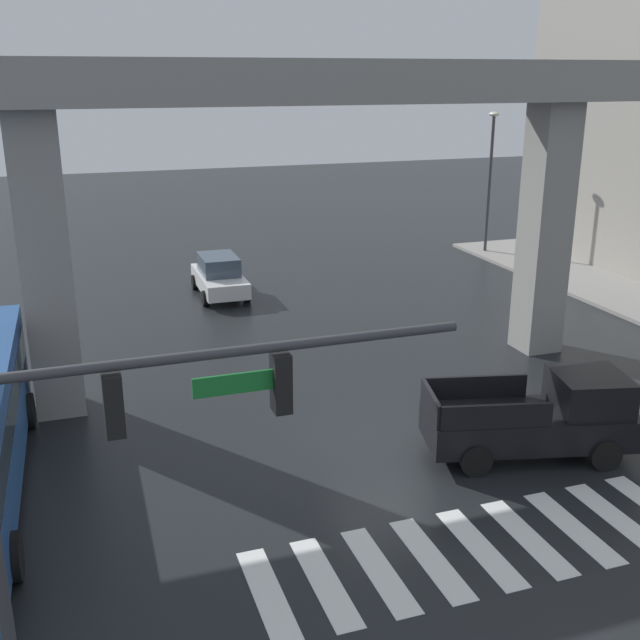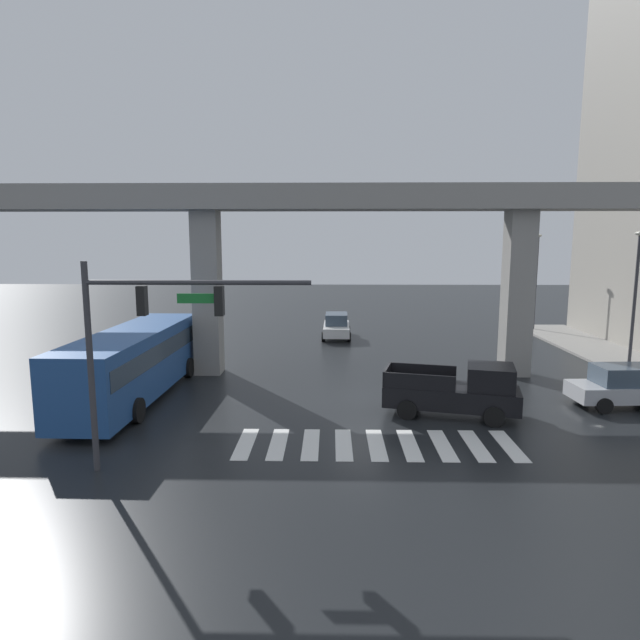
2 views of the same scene
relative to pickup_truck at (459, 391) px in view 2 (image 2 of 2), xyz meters
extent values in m
plane|color=black|center=(-3.43, 1.98, -0.99)|extent=(120.00, 120.00, 0.00)
cube|color=silver|center=(-7.83, -3.04, -0.98)|extent=(0.55, 2.80, 0.01)
cube|color=silver|center=(-6.73, -3.04, -0.98)|extent=(0.55, 2.80, 0.01)
cube|color=silver|center=(-5.63, -3.04, -0.98)|extent=(0.55, 2.80, 0.01)
cube|color=silver|center=(-4.53, -3.04, -0.98)|extent=(0.55, 2.80, 0.01)
cube|color=silver|center=(-3.43, -3.04, -0.98)|extent=(0.55, 2.80, 0.01)
cube|color=silver|center=(-2.33, -3.04, -0.98)|extent=(0.55, 2.80, 0.01)
cube|color=silver|center=(-1.23, -3.04, -0.98)|extent=(0.55, 2.80, 0.01)
cube|color=silver|center=(-0.13, -3.04, -0.98)|extent=(0.55, 2.80, 0.01)
cube|color=silver|center=(0.97, -3.04, -0.98)|extent=(0.55, 2.80, 0.01)
cube|color=gray|center=(-3.43, 6.61, 7.85)|extent=(51.94, 2.34, 1.20)
cube|color=gray|center=(-11.21, 6.61, 3.13)|extent=(1.30, 1.30, 8.24)
cube|color=gray|center=(4.35, 6.61, 3.13)|extent=(1.30, 1.30, 8.24)
cube|color=black|center=(-0.29, 0.07, -0.21)|extent=(5.41, 3.06, 0.80)
cube|color=black|center=(1.12, -0.27, 0.64)|extent=(2.07, 2.10, 0.90)
cube|color=#3F5160|center=(1.57, -0.39, 0.64)|extent=(0.50, 1.65, 0.77)
cube|color=black|center=(-1.20, 1.20, 0.49)|extent=(2.60, 0.73, 0.60)
cube|color=black|center=(-1.62, -0.50, 0.49)|extent=(2.60, 0.73, 0.60)
cube|color=black|center=(-2.72, 0.67, 0.49)|extent=(0.52, 1.72, 0.60)
cylinder|color=black|center=(1.46, 0.57, -0.61)|extent=(0.80, 0.45, 0.76)
cylinder|color=black|center=(1.03, -1.18, -0.61)|extent=(0.80, 0.45, 0.76)
cylinder|color=black|center=(-1.61, 1.33, -0.61)|extent=(0.80, 0.45, 0.76)
cylinder|color=black|center=(-2.04, -0.43, -0.61)|extent=(0.80, 0.45, 0.76)
cube|color=#234C8C|center=(-13.38, 1.95, 0.65)|extent=(2.72, 10.85, 2.70)
cube|color=#2D3D4C|center=(-13.38, 1.95, 1.12)|extent=(2.75, 10.31, 0.76)
cube|color=#2D3D4C|center=(-13.27, 7.31, 0.99)|extent=(2.25, 0.13, 1.49)
cylinder|color=black|center=(-14.53, 5.75, -0.51)|extent=(0.37, 0.97, 0.96)
cylinder|color=black|center=(-12.08, 5.70, -0.51)|extent=(0.37, 0.97, 0.96)
cylinder|color=black|center=(-14.67, -0.99, -0.51)|extent=(0.37, 0.97, 0.96)
cylinder|color=black|center=(-12.22, -1.05, -0.51)|extent=(0.37, 0.97, 0.96)
cube|color=#A8AAAF|center=(7.10, 1.31, -0.35)|extent=(4.39, 1.98, 0.64)
cube|color=#384756|center=(7.00, 1.31, 0.35)|extent=(2.31, 1.61, 0.76)
cylinder|color=black|center=(5.73, 2.11, -0.67)|extent=(0.65, 0.27, 0.64)
cylinder|color=black|center=(5.82, 0.38, -0.67)|extent=(0.65, 0.27, 0.64)
cube|color=silver|center=(-4.57, 16.62, -0.35)|extent=(1.82, 4.32, 0.64)
cube|color=#384756|center=(-4.57, 16.72, 0.35)|extent=(1.53, 2.26, 0.76)
cylinder|color=black|center=(-3.73, 15.27, -0.67)|extent=(0.25, 0.64, 0.64)
cylinder|color=black|center=(-5.46, 15.30, -0.67)|extent=(0.25, 0.64, 0.64)
cylinder|color=black|center=(-3.69, 17.94, -0.67)|extent=(0.25, 0.64, 0.64)
cylinder|color=black|center=(-5.42, 17.96, -0.67)|extent=(0.25, 0.64, 0.64)
cylinder|color=#38383D|center=(-11.92, -5.18, 2.11)|extent=(0.18, 0.18, 6.20)
cylinder|color=#38383D|center=(-8.72, -5.18, 4.61)|extent=(6.40, 0.14, 0.14)
cube|color=black|center=(-10.32, -5.18, 4.09)|extent=(0.24, 0.32, 0.84)
sphere|color=orange|center=(-10.32, -5.18, 4.09)|extent=(0.17, 0.17, 0.17)
cube|color=black|center=(-8.12, -5.18, 4.09)|extent=(0.24, 0.32, 0.84)
sphere|color=orange|center=(-8.12, -5.18, 4.09)|extent=(0.17, 0.17, 0.17)
cube|color=#19722D|center=(-8.77, -5.18, 4.16)|extent=(1.10, 0.04, 0.28)
cylinder|color=#38383D|center=(10.32, 6.88, 2.51)|extent=(0.16, 0.16, 7.00)
cylinder|color=#38383D|center=(10.32, 19.95, 2.51)|extent=(0.16, 0.16, 7.00)
ellipsoid|color=beige|center=(10.32, 19.95, 6.13)|extent=(0.44, 0.70, 0.24)
camera|label=1|loc=(-10.71, -14.31, 8.06)|focal=42.60mm
camera|label=2|loc=(-4.97, -20.09, 5.79)|focal=29.94mm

